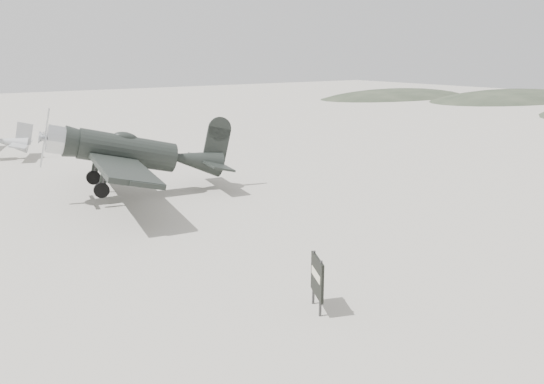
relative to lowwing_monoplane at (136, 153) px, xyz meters
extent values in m
plane|color=#9C948A|center=(1.34, -8.43, -1.93)|extent=(160.00, 160.00, 0.00)
ellipsoid|color=#293225|center=(61.34, 19.57, -1.93)|extent=(36.00, 18.00, 6.00)
ellipsoid|color=#293225|center=(51.34, 31.57, -1.93)|extent=(32.00, 16.00, 5.20)
cylinder|color=black|center=(-0.37, 0.06, 0.07)|extent=(4.27, 1.97, 1.31)
cone|color=black|center=(2.67, -0.45, 0.11)|extent=(2.59, 1.60, 1.21)
cylinder|color=#B9BCBE|center=(-3.17, 0.53, 0.07)|extent=(1.02, 1.28, 1.16)
cone|color=#B9BCBE|center=(-3.72, 0.63, 0.07)|extent=(0.41, 0.57, 0.52)
cube|color=#B9BCBE|center=(-3.66, 0.62, 0.07)|extent=(0.08, 0.17, 2.43)
ellipsoid|color=black|center=(-0.55, 0.09, 0.65)|extent=(1.12, 0.80, 0.43)
cube|color=black|center=(-1.01, 0.17, -0.26)|extent=(3.79, 11.37, 0.21)
cube|color=black|center=(3.41, -0.57, 0.16)|extent=(1.66, 4.03, 0.09)
cube|color=black|center=(3.54, -0.60, 0.95)|extent=(1.12, 0.28, 1.68)
cylinder|color=black|center=(-1.59, -1.01, -1.54)|extent=(0.65, 0.25, 0.63)
cylinder|color=black|center=(-1.17, 1.47, -1.54)|extent=(0.65, 0.25, 0.63)
cylinder|color=#333333|center=(-1.59, -1.01, -0.91)|extent=(0.12, 0.12, 1.31)
cylinder|color=#333333|center=(-1.17, 1.47, -0.91)|extent=(0.12, 0.12, 1.31)
cylinder|color=black|center=(3.64, -0.61, -0.29)|extent=(0.21, 0.11, 0.21)
cone|color=#9A9B9F|center=(-2.94, 12.38, -0.19)|extent=(1.96, 1.47, 0.97)
cube|color=#9A9B9F|center=(-2.48, 12.23, -0.14)|extent=(1.88, 3.40, 0.08)
cube|color=#9A9B9F|center=(-2.39, 12.20, 0.49)|extent=(0.85, 0.35, 1.26)
cylinder|color=black|center=(-2.30, 12.17, -0.48)|extent=(0.19, 0.12, 0.17)
cylinder|color=#333333|center=(-0.59, -13.26, -1.22)|extent=(0.09, 0.09, 1.42)
cylinder|color=#333333|center=(-0.32, -12.66, -1.22)|extent=(0.09, 0.09, 1.42)
cube|color=black|center=(-0.45, -12.96, -1.05)|extent=(0.47, 0.92, 0.99)
cube|color=#ECE9C2|center=(-0.49, -12.94, -1.00)|extent=(0.33, 0.70, 0.20)
camera|label=1|loc=(-8.18, -22.11, 4.21)|focal=35.00mm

